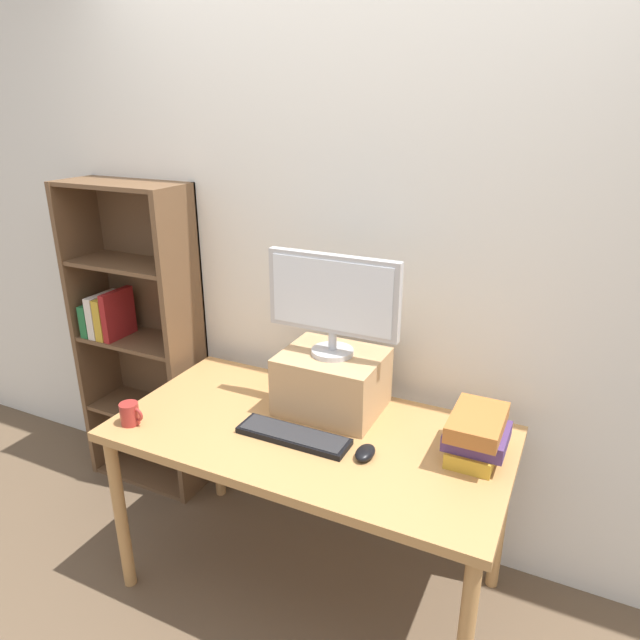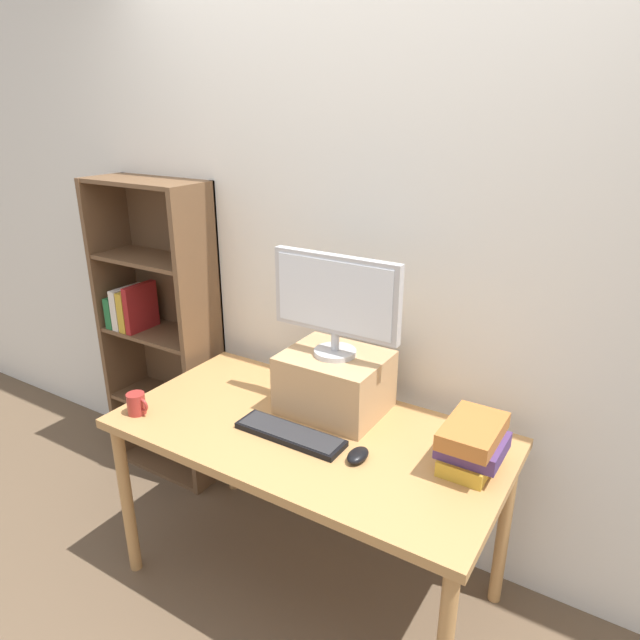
{
  "view_description": "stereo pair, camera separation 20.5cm",
  "coord_description": "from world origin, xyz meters",
  "px_view_note": "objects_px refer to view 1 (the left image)",
  "views": [
    {
      "loc": [
        0.84,
        -1.65,
        1.9
      ],
      "look_at": [
        0.01,
        0.07,
        1.17
      ],
      "focal_mm": 32.0,
      "sensor_mm": 36.0,
      "label": 1
    },
    {
      "loc": [
        1.02,
        -1.55,
        1.9
      ],
      "look_at": [
        0.01,
        0.07,
        1.17
      ],
      "focal_mm": 32.0,
      "sensor_mm": 36.0,
      "label": 2
    }
  ],
  "objects_px": {
    "coffee_mug": "(130,414)",
    "computer_monitor": "(333,299)",
    "bookshelf_unit": "(139,336)",
    "keyboard": "(293,436)",
    "riser_box": "(332,381)",
    "computer_mouse": "(365,453)",
    "book_stack": "(476,435)",
    "desk": "(310,447)"
  },
  "relations": [
    {
      "from": "computer_monitor",
      "to": "computer_mouse",
      "type": "relative_size",
      "value": 5.03
    },
    {
      "from": "desk",
      "to": "keyboard",
      "type": "height_order",
      "value": "keyboard"
    },
    {
      "from": "bookshelf_unit",
      "to": "computer_monitor",
      "type": "relative_size",
      "value": 2.99
    },
    {
      "from": "computer_monitor",
      "to": "coffee_mug",
      "type": "bearing_deg",
      "value": -145.42
    },
    {
      "from": "desk",
      "to": "computer_mouse",
      "type": "relative_size",
      "value": 14.18
    },
    {
      "from": "coffee_mug",
      "to": "computer_monitor",
      "type": "bearing_deg",
      "value": 34.58
    },
    {
      "from": "computer_monitor",
      "to": "computer_mouse",
      "type": "xyz_separation_m",
      "value": [
        0.25,
        -0.26,
        -0.44
      ]
    },
    {
      "from": "riser_box",
      "to": "computer_monitor",
      "type": "distance_m",
      "value": 0.34
    },
    {
      "from": "bookshelf_unit",
      "to": "riser_box",
      "type": "relative_size",
      "value": 4.02
    },
    {
      "from": "keyboard",
      "to": "coffee_mug",
      "type": "height_order",
      "value": "coffee_mug"
    },
    {
      "from": "riser_box",
      "to": "computer_mouse",
      "type": "bearing_deg",
      "value": -46.48
    },
    {
      "from": "book_stack",
      "to": "riser_box",
      "type": "bearing_deg",
      "value": 171.31
    },
    {
      "from": "computer_monitor",
      "to": "keyboard",
      "type": "xyz_separation_m",
      "value": [
        -0.03,
        -0.26,
        -0.45
      ]
    },
    {
      "from": "riser_box",
      "to": "keyboard",
      "type": "xyz_separation_m",
      "value": [
        -0.03,
        -0.26,
        -0.11
      ]
    },
    {
      "from": "computer_monitor",
      "to": "bookshelf_unit",
      "type": "bearing_deg",
      "value": 172.19
    },
    {
      "from": "computer_mouse",
      "to": "coffee_mug",
      "type": "bearing_deg",
      "value": -168.23
    },
    {
      "from": "computer_mouse",
      "to": "computer_monitor",
      "type": "bearing_deg",
      "value": 133.69
    },
    {
      "from": "book_stack",
      "to": "coffee_mug",
      "type": "relative_size",
      "value": 2.76
    },
    {
      "from": "desk",
      "to": "computer_mouse",
      "type": "distance_m",
      "value": 0.28
    },
    {
      "from": "computer_monitor",
      "to": "coffee_mug",
      "type": "height_order",
      "value": "computer_monitor"
    },
    {
      "from": "keyboard",
      "to": "bookshelf_unit",
      "type": "bearing_deg",
      "value": 159.28
    },
    {
      "from": "book_stack",
      "to": "coffee_mug",
      "type": "height_order",
      "value": "book_stack"
    },
    {
      "from": "book_stack",
      "to": "keyboard",
      "type": "bearing_deg",
      "value": -164.2
    },
    {
      "from": "computer_mouse",
      "to": "coffee_mug",
      "type": "relative_size",
      "value": 1.04
    },
    {
      "from": "bookshelf_unit",
      "to": "coffee_mug",
      "type": "relative_size",
      "value": 15.68
    },
    {
      "from": "desk",
      "to": "coffee_mug",
      "type": "relative_size",
      "value": 14.78
    },
    {
      "from": "desk",
      "to": "keyboard",
      "type": "bearing_deg",
      "value": -108.11
    },
    {
      "from": "bookshelf_unit",
      "to": "coffee_mug",
      "type": "height_order",
      "value": "bookshelf_unit"
    },
    {
      "from": "desk",
      "to": "computer_mouse",
      "type": "xyz_separation_m",
      "value": [
        0.25,
        -0.07,
        0.09
      ]
    },
    {
      "from": "book_stack",
      "to": "bookshelf_unit",
      "type": "bearing_deg",
      "value": 171.94
    },
    {
      "from": "computer_mouse",
      "to": "book_stack",
      "type": "distance_m",
      "value": 0.38
    },
    {
      "from": "computer_monitor",
      "to": "book_stack",
      "type": "relative_size",
      "value": 1.9
    },
    {
      "from": "bookshelf_unit",
      "to": "keyboard",
      "type": "height_order",
      "value": "bookshelf_unit"
    },
    {
      "from": "desk",
      "to": "bookshelf_unit",
      "type": "relative_size",
      "value": 0.94
    },
    {
      "from": "riser_box",
      "to": "bookshelf_unit",
      "type": "bearing_deg",
      "value": 172.27
    },
    {
      "from": "desk",
      "to": "keyboard",
      "type": "xyz_separation_m",
      "value": [
        -0.03,
        -0.08,
        0.09
      ]
    },
    {
      "from": "riser_box",
      "to": "coffee_mug",
      "type": "bearing_deg",
      "value": -145.33
    },
    {
      "from": "riser_box",
      "to": "computer_monitor",
      "type": "bearing_deg",
      "value": -90.0
    },
    {
      "from": "coffee_mug",
      "to": "keyboard",
      "type": "bearing_deg",
      "value": 16.44
    },
    {
      "from": "bookshelf_unit",
      "to": "computer_mouse",
      "type": "relative_size",
      "value": 15.04
    },
    {
      "from": "riser_box",
      "to": "computer_mouse",
      "type": "height_order",
      "value": "riser_box"
    },
    {
      "from": "desk",
      "to": "bookshelf_unit",
      "type": "distance_m",
      "value": 1.19
    }
  ]
}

